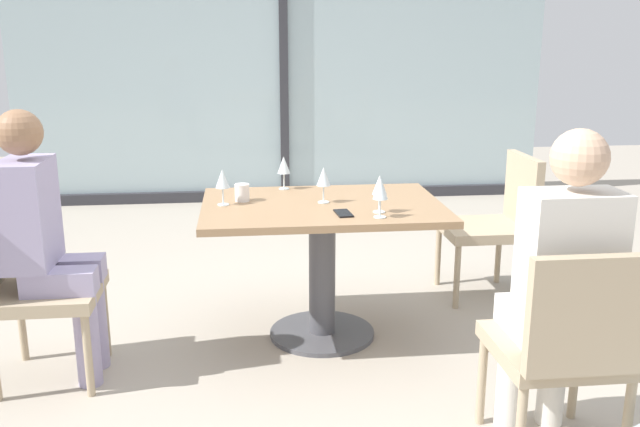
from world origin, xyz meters
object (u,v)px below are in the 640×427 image
Objects in this scene: chair_far_right at (497,217)px; coffee_cup at (242,193)px; person_front_right at (560,278)px; chair_side_end at (24,278)px; dining_table_main at (322,239)px; wine_glass_2 at (284,166)px; wine_glass_3 at (324,177)px; chair_front_right at (569,342)px; cell_phone_on_table at (343,213)px; wine_glass_4 at (380,186)px; person_side_end at (44,235)px; wine_glass_1 at (380,190)px; wine_glass_0 at (222,180)px.

coffee_cup is at bearing -165.73° from chair_far_right.
person_front_right is at bearing -46.42° from coffee_cup.
dining_table_main is at bearing 13.02° from chair_side_end.
wine_glass_2 is 0.39m from wine_glass_3.
wine_glass_3 reaches higher than chair_front_right.
wine_glass_3 is 0.28m from cell_phone_on_table.
chair_side_end reaches higher than coffee_cup.
chair_far_right is 4.70× the size of wine_glass_3.
wine_glass_3 is 0.43m from coffee_cup.
wine_glass_4 is (0.25, -0.23, 0.00)m from wine_glass_3.
coffee_cup is (0.88, 0.42, 0.08)m from person_side_end.
wine_glass_2 is at bearing 126.79° from wine_glass_4.
cell_phone_on_table is (0.25, -0.59, -0.13)m from wine_glass_2.
chair_side_end is at bearing 159.63° from person_front_right.
chair_front_right is at bearing -61.57° from cell_phone_on_table.
dining_table_main is 1.36m from person_front_right.
chair_front_right is at bearing -60.91° from wine_glass_1.
person_side_end is at bearing -175.94° from wine_glass_4.
cell_phone_on_table is at bearing -145.76° from chair_far_right.
person_front_right is 1.05m from wine_glass_4.
chair_far_right is at bearing 77.75° from chair_front_right.
person_front_right is 6.81× the size of wine_glass_4.
person_front_right reaches higher than chair_far_right.
wine_glass_0 is 1.00× the size of wine_glass_2.
person_side_end reaches higher than wine_glass_4.
coffee_cup is (0.10, 0.08, -0.09)m from wine_glass_0.
chair_front_right is 2.34m from chair_side_end.
wine_glass_2 is at bearing 118.11° from wine_glass_3.
person_side_end is 8.75× the size of cell_phone_on_table.
chair_side_end is at bearing -157.10° from coffee_cup.
wine_glass_2 is (1.23, 0.68, 0.37)m from chair_side_end.
wine_glass_4 is at bearing -0.96° from cell_phone_on_table.
chair_side_end is 9.67× the size of coffee_cup.
chair_far_right is 9.67× the size of coffee_cup.
chair_far_right is 0.69× the size of person_front_right.
chair_side_end reaches higher than dining_table_main.
wine_glass_0 reaches higher than dining_table_main.
coffee_cup is at bearing 131.13° from chair_front_right.
chair_far_right is at bearing 14.27° from coffee_cup.
person_side_end is 6.81× the size of wine_glass_3.
wine_glass_0 and wine_glass_2 have the same top height.
wine_glass_4 reaches higher than coffee_cup.
coffee_cup is (0.99, 0.42, 0.28)m from chair_side_end.
wine_glass_0 is 1.00× the size of wine_glass_4.
person_front_right is at bearing -42.29° from wine_glass_0.
wine_glass_2 is (-0.93, 1.48, 0.16)m from person_front_right.
chair_front_right is at bearing -63.88° from wine_glass_4.
chair_far_right is 4.70× the size of wine_glass_0.
chair_front_right is at bearing -23.96° from person_side_end.
cell_phone_on_table is (1.48, 0.10, 0.24)m from chair_side_end.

